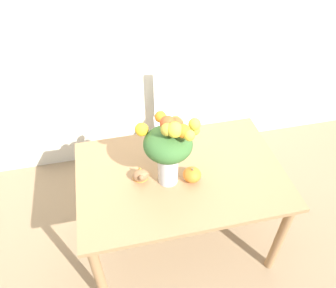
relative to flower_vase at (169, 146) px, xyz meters
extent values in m
plane|color=#8E7556|center=(0.08, 0.03, -1.02)|extent=(12.00, 12.00, 0.00)
cube|color=silver|center=(0.08, 1.09, 0.33)|extent=(8.00, 0.06, 2.70)
cube|color=#9E754C|center=(0.08, 0.03, -0.29)|extent=(1.29, 0.85, 0.03)
cylinder|color=#9E754C|center=(-0.50, -0.33, -0.66)|extent=(0.06, 0.06, 0.71)
cylinder|color=#9E754C|center=(0.67, -0.33, -0.66)|extent=(0.06, 0.06, 0.71)
cylinder|color=#9E754C|center=(-0.50, 0.40, -0.66)|extent=(0.06, 0.06, 0.71)
cylinder|color=#9E754C|center=(0.67, 0.40, -0.66)|extent=(0.06, 0.06, 0.71)
cylinder|color=silver|center=(-0.01, 0.00, -0.15)|extent=(0.12, 0.12, 0.24)
cylinder|color=silver|center=(-0.01, 0.00, -0.22)|extent=(0.11, 0.11, 0.12)
cylinder|color=#38662D|center=(0.02, 0.00, -0.12)|extent=(0.01, 0.01, 0.30)
cylinder|color=#38662D|center=(0.00, 0.02, -0.12)|extent=(0.01, 0.01, 0.30)
cylinder|color=#38662D|center=(-0.03, 0.01, -0.12)|extent=(0.01, 0.00, 0.30)
cylinder|color=#38662D|center=(-0.03, -0.02, -0.12)|extent=(0.01, 0.01, 0.30)
cylinder|color=#38662D|center=(0.00, -0.03, -0.12)|extent=(0.01, 0.01, 0.30)
ellipsoid|color=#38662D|center=(-0.01, 0.00, 0.02)|extent=(0.28, 0.28, 0.17)
sphere|color=#AD9E33|center=(0.06, 0.10, 0.09)|extent=(0.07, 0.07, 0.07)
sphere|color=yellow|center=(0.15, 0.03, 0.11)|extent=(0.07, 0.07, 0.07)
sphere|color=#D64C23|center=(0.04, 0.02, 0.14)|extent=(0.08, 0.08, 0.08)
sphere|color=orange|center=(0.06, -0.06, 0.16)|extent=(0.08, 0.08, 0.08)
sphere|color=#AD9E33|center=(0.16, 0.04, 0.05)|extent=(0.06, 0.06, 0.06)
sphere|color=#AD9E33|center=(-0.02, -0.04, 0.16)|extent=(0.07, 0.07, 0.07)
sphere|color=orange|center=(-0.02, 0.15, 0.10)|extent=(0.07, 0.07, 0.07)
sphere|color=#D64C23|center=(-0.01, 0.00, 0.16)|extent=(0.08, 0.08, 0.08)
sphere|color=yellow|center=(-0.14, 0.08, 0.08)|extent=(0.08, 0.08, 0.08)
sphere|color=yellow|center=(0.02, -0.06, 0.17)|extent=(0.08, 0.08, 0.08)
sphere|color=yellow|center=(0.08, -0.10, 0.15)|extent=(0.06, 0.06, 0.06)
ellipsoid|color=orange|center=(0.14, -0.03, -0.23)|extent=(0.11, 0.11, 0.09)
cylinder|color=brown|center=(0.14, -0.03, -0.19)|extent=(0.02, 0.02, 0.02)
ellipsoid|color=#936642|center=(-0.17, 0.03, -0.24)|extent=(0.10, 0.07, 0.08)
cone|color=orange|center=(-0.17, 0.06, -0.24)|extent=(0.10, 0.10, 0.08)
sphere|color=#936642|center=(-0.17, -0.01, -0.21)|extent=(0.03, 0.03, 0.03)
cube|color=white|center=(0.27, 0.74, -0.55)|extent=(0.46, 0.46, 0.02)
cylinder|color=white|center=(0.08, 0.59, -0.79)|extent=(0.04, 0.04, 0.46)
cylinder|color=white|center=(0.42, 0.56, -0.79)|extent=(0.04, 0.04, 0.46)
cylinder|color=white|center=(0.12, 0.93, -0.79)|extent=(0.04, 0.04, 0.46)
cylinder|color=white|center=(0.45, 0.90, -0.79)|extent=(0.04, 0.04, 0.46)
cube|color=white|center=(0.29, 0.94, -0.31)|extent=(0.40, 0.06, 0.46)
camera|label=1|loc=(-0.30, -1.29, 1.25)|focal=35.00mm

